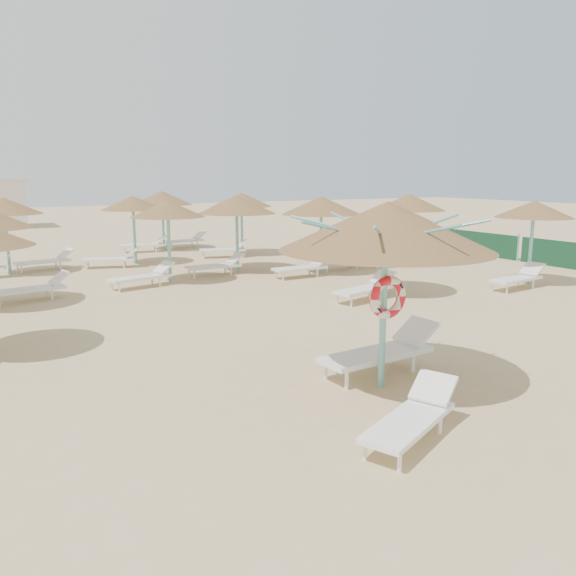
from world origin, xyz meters
TOP-DOWN VIEW (x-y plane):
  - ground at (0.00, 0.00)m, footprint 120.00×120.00m
  - main_palapa at (0.39, -0.15)m, footprint 3.37×3.37m
  - lounger_main_a at (-0.44, -1.84)m, footprint 1.95×1.28m
  - lounger_main_b at (0.86, 0.38)m, footprint 2.33×0.84m
  - palapa_field at (2.42, 10.98)m, footprint 18.76×16.59m
  - windbreak_fence at (14.00, 9.96)m, footprint 0.08×19.84m

SIDE VIEW (x-z plane):
  - ground at x=0.00m, z-range 0.00..0.00m
  - lounger_main_a at x=-0.44m, z-range -0.02..0.67m
  - lounger_main_b at x=0.86m, z-range -0.02..0.81m
  - windbreak_fence at x=14.00m, z-range -0.05..1.05m
  - palapa_field at x=2.42m, z-range 0.95..3.66m
  - main_palapa at x=0.39m, z-range 1.12..4.14m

